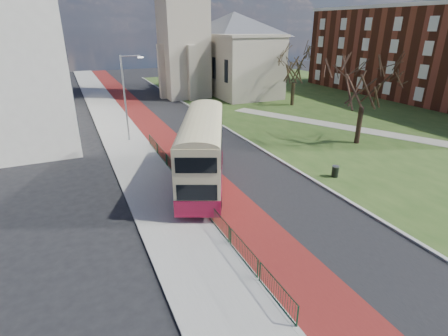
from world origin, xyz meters
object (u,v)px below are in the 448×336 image
winter_tree_far (295,64)px  streetlamp (126,94)px  winter_tree_near (366,77)px  litter_bin (335,171)px  bus (203,148)px

winter_tree_far → streetlamp: bearing=-162.9°
winter_tree_near → litter_bin: size_ratio=10.50×
winter_tree_near → litter_bin: winter_tree_near is taller
winter_tree_near → litter_bin: bearing=-143.2°
winter_tree_near → streetlamp: bearing=153.7°
bus → winter_tree_near: size_ratio=1.27×
streetlamp → winter_tree_near: bearing=-26.3°
winter_tree_near → litter_bin: 10.98m
streetlamp → winter_tree_far: (24.11, 7.41, 1.13)m
winter_tree_far → winter_tree_near: bearing=-104.1°
streetlamp → winter_tree_near: 22.15m
winter_tree_near → bus: bearing=-171.2°
winter_tree_near → winter_tree_far: (4.30, 17.18, -0.58)m
bus → winter_tree_near: (16.88, 2.61, 3.58)m
winter_tree_near → winter_tree_far: bearing=75.9°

